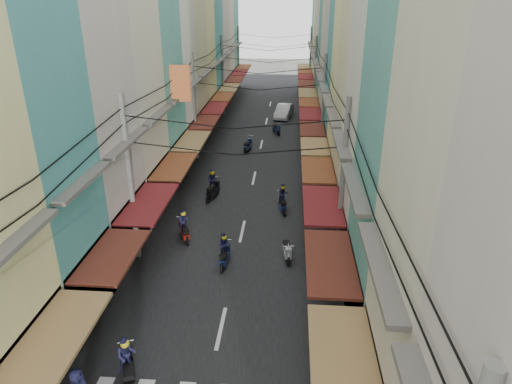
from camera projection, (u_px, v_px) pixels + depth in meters
The scene contains 13 objects.
ground at pixel (228, 297), 19.77m from camera, with size 160.00×160.00×0.00m, color slate.
road at pixel (260, 152), 38.06m from camera, with size 10.00×80.00×0.02m, color black.
sidewalk_left at pixel (183, 149), 38.51m from camera, with size 3.00×80.00×0.06m, color gray.
sidewalk_right at pixel (338, 153), 37.59m from camera, with size 3.00×80.00×0.06m, color gray.
building_row_left at pixel (143, 30), 31.58m from camera, with size 7.80×67.67×23.70m.
building_row_right at pixel (374, 38), 30.50m from camera, with size 7.80×68.98×22.59m.
utility_poles at pixel (255, 82), 30.88m from camera, with size 10.20×66.13×8.20m.
white_car at pixel (284, 118), 48.57m from camera, with size 4.88×1.91×1.72m, color silver.
bicycle at pixel (351, 280), 20.98m from camera, with size 0.63×1.68×1.15m, color black.
moving_scooters at pixel (229, 212), 26.22m from camera, with size 5.89×32.30×1.97m.
parked_scooters at pixel (337, 359), 15.80m from camera, with size 13.49×13.37×0.96m.
pedestrians at pixel (159, 245), 21.89m from camera, with size 13.63×22.23×2.13m.
traffic_sign at pixel (385, 368), 13.37m from camera, with size 0.10×0.61×2.76m.
Camera 1 is at (2.48, -16.17, 12.08)m, focal length 32.00 mm.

